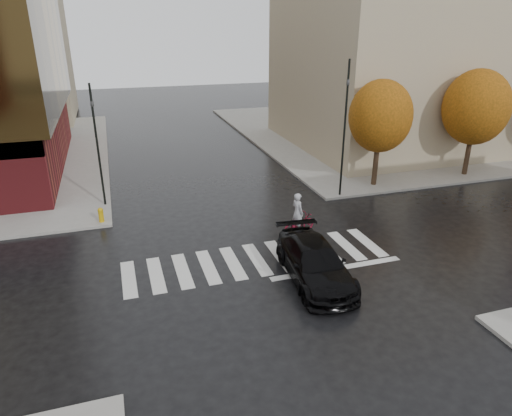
{
  "coord_description": "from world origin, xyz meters",
  "views": [
    {
      "loc": [
        -5.44,
        -16.42,
        9.75
      ],
      "look_at": [
        0.29,
        1.56,
        2.0
      ],
      "focal_mm": 32.0,
      "sensor_mm": 36.0,
      "label": 1
    }
  ],
  "objects_px": {
    "sedan": "(315,262)",
    "fire_hydrant": "(101,214)",
    "traffic_light_ne": "(345,120)",
    "traffic_light_nw": "(97,139)",
    "cyclist": "(298,219)"
  },
  "relations": [
    {
      "from": "sedan",
      "to": "fire_hydrant",
      "type": "bearing_deg",
      "value": 139.35
    },
    {
      "from": "sedan",
      "to": "traffic_light_ne",
      "type": "height_order",
      "value": "traffic_light_ne"
    },
    {
      "from": "traffic_light_nw",
      "to": "cyclist",
      "type": "bearing_deg",
      "value": 74.5
    },
    {
      "from": "fire_hydrant",
      "to": "traffic_light_nw",
      "type": "bearing_deg",
      "value": 85.43
    },
    {
      "from": "traffic_light_nw",
      "to": "traffic_light_ne",
      "type": "bearing_deg",
      "value": 98.94
    },
    {
      "from": "traffic_light_nw",
      "to": "sedan",
      "type": "bearing_deg",
      "value": 56.6
    },
    {
      "from": "sedan",
      "to": "cyclist",
      "type": "bearing_deg",
      "value": 80.5
    },
    {
      "from": "traffic_light_ne",
      "to": "fire_hydrant",
      "type": "height_order",
      "value": "traffic_light_ne"
    },
    {
      "from": "cyclist",
      "to": "traffic_light_ne",
      "type": "height_order",
      "value": "traffic_light_ne"
    },
    {
      "from": "sedan",
      "to": "traffic_light_ne",
      "type": "distance_m",
      "value": 10.51
    },
    {
      "from": "fire_hydrant",
      "to": "sedan",
      "type": "bearing_deg",
      "value": -45.35
    },
    {
      "from": "sedan",
      "to": "cyclist",
      "type": "xyz_separation_m",
      "value": [
        1.09,
        4.3,
        -0.06
      ]
    },
    {
      "from": "cyclist",
      "to": "traffic_light_ne",
      "type": "distance_m",
      "value": 6.97
    },
    {
      "from": "cyclist",
      "to": "sedan",
      "type": "bearing_deg",
      "value": 148.85
    },
    {
      "from": "fire_hydrant",
      "to": "cyclist",
      "type": "bearing_deg",
      "value": -23.3
    }
  ]
}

